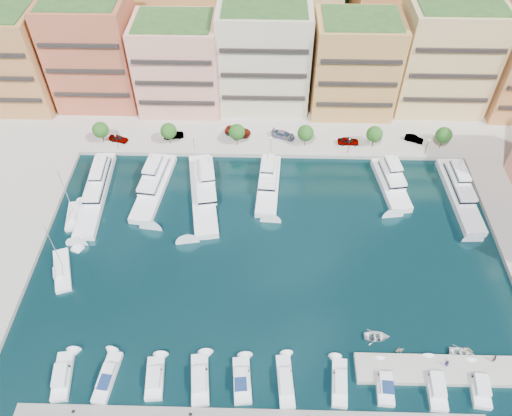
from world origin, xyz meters
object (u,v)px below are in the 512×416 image
object	(u,v)px
tree_4	(374,134)
yacht_6	(459,191)
tender_1	(400,350)
sailboat_1	(62,271)
tree_1	(169,131)
lamppost_4	(428,144)
sailboat_2	(74,217)
cruiser_0	(63,376)
tree_3	(306,133)
car_4	(348,141)
cruiser_8	(436,385)
yacht_0	(96,189)
yacht_3	(269,182)
lamppost_0	(116,139)
lamppost_2	(271,142)
lamppost_1	(193,141)
lamppost_3	(349,143)
cruiser_2	(155,379)
person_1	(494,359)
cruiser_4	(242,381)
cruiser_5	(285,382)
cruiser_7	(385,384)
cruiser_1	(107,378)
cruiser_3	(200,380)
car_3	(283,135)
car_0	(118,138)
cruiser_9	(479,386)
car_2	(238,131)
yacht_2	(203,189)
cruiser_6	(340,383)
car_5	(414,139)
tender_2	(462,354)
tree_0	(100,130)
yacht_5	(391,181)
tender_0	(377,337)
tree_2	(237,132)
person_0	(447,363)
tender_3	(468,350)

from	to	relation	value
tree_4	yacht_6	size ratio (longest dim) A/B	0.25
tender_1	sailboat_1	bearing A→B (deg)	60.32
tree_1	lamppost_4	xyz separation A→B (m)	(60.00, -2.30, -0.92)
sailboat_2	cruiser_0	bearing A→B (deg)	-77.32
tree_3	car_4	xyz separation A→B (m)	(10.40, 0.91, -2.90)
tender_1	cruiser_8	bearing A→B (deg)	-158.50
tender_1	car_4	world-z (taller)	car_4
yacht_0	yacht_3	world-z (taller)	same
lamppost_0	yacht_6	size ratio (longest dim) A/B	0.19
lamppost_2	yacht_3	distance (m)	10.86
tree_3	lamppost_1	bearing A→B (deg)	-174.94
lamppost_3	cruiser_0	bearing A→B (deg)	-132.53
cruiser_2	lamppost_1	bearing A→B (deg)	89.67
tree_3	person_1	xyz separation A→B (m)	(28.34, -53.96, -2.92)
tree_3	cruiser_4	xyz separation A→B (m)	(-12.34, -58.10, -4.17)
car_4	cruiser_5	bearing A→B (deg)	165.30
cruiser_7	cruiser_4	bearing A→B (deg)	-179.98
cruiser_1	cruiser_2	xyz separation A→B (m)	(7.63, 0.04, -0.02)
cruiser_3	car_3	world-z (taller)	car_3
cruiser_1	lamppost_4	bearing A→B (deg)	42.02
cruiser_4	sailboat_2	bearing A→B (deg)	136.58
cruiser_7	car_0	bearing A→B (deg)	133.04
cruiser_9	car_3	distance (m)	68.15
tree_4	car_3	bearing A→B (deg)	171.98
tree_3	car_2	bearing A→B (deg)	166.22
yacht_2	sailboat_1	bearing A→B (deg)	-138.87
cruiser_4	cruiser_6	distance (m)	15.52
lamppost_3	car_0	xyz separation A→B (m)	(-54.49, 2.90, -2.05)
cruiser_5	cruiser_9	xyz separation A→B (m)	(30.71, 0.02, 0.00)
lamppost_0	car_5	xyz separation A→B (m)	(70.25, 4.58, -2.10)
yacht_3	car_4	size ratio (longest dim) A/B	3.71
yacht_0	tender_2	xyz separation A→B (m)	(69.88, -36.44, -0.76)
tree_0	person_1	distance (m)	93.54
lamppost_4	yacht_5	world-z (taller)	yacht_5
person_1	tender_0	bearing A→B (deg)	-38.06
car_3	tree_2	bearing A→B (deg)	124.22
tree_1	lamppost_3	bearing A→B (deg)	-3.13
tree_2	lamppost_1	bearing A→B (deg)	-167.05
tender_1	cruiser_7	bearing A→B (deg)	134.12
cruiser_3	cruiser_9	bearing A→B (deg)	0.02
cruiser_2	person_0	world-z (taller)	person_0
lamppost_1	sailboat_2	distance (m)	31.41
tender_1	lamppost_3	bearing A→B (deg)	-11.75
tree_0	lamppost_2	xyz separation A→B (m)	(40.00, -2.30, -0.92)
cruiser_9	sailboat_2	world-z (taller)	sailboat_2
person_0	tree_4	bearing A→B (deg)	-40.39
sailboat_2	tender_2	bearing A→B (deg)	-21.71
cruiser_4	tender_3	bearing A→B (deg)	9.55
person_1	cruiser_8	bearing A→B (deg)	-2.35
cruiser_0	cruiser_1	size ratio (longest dim) A/B	0.96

